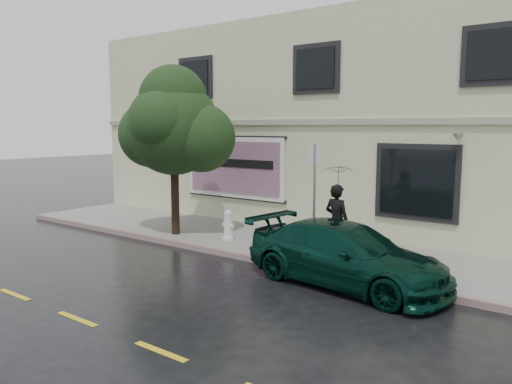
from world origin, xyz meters
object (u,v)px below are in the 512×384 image
Objects in this scene: car at (346,255)px; pedestrian at (337,221)px; street_tree at (174,129)px; fire_hydrant at (228,225)px.

pedestrian is at bearing 41.51° from car.
pedestrian is 0.40× the size of street_tree.
car reaches higher than fire_hydrant.
street_tree is at bearing 13.44° from pedestrian.
street_tree is at bearing -162.89° from fire_hydrant.
street_tree is at bearing 88.05° from car.
fire_hydrant is (1.82, 0.37, -2.81)m from street_tree.
fire_hydrant is (-4.49, 1.37, -0.10)m from car.
street_tree reaches higher than car.
pedestrian is 3.57m from fire_hydrant.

